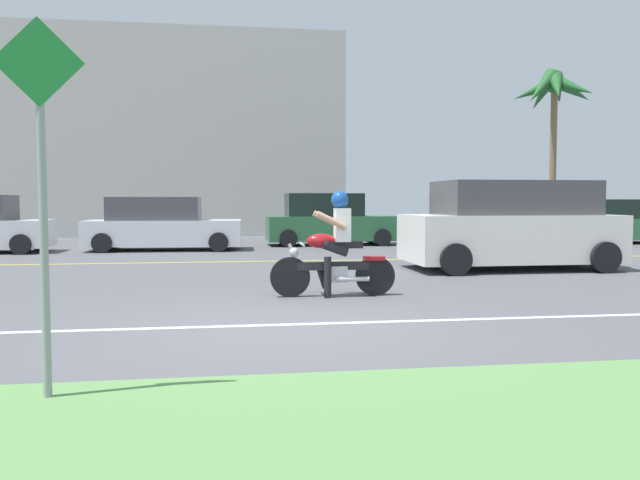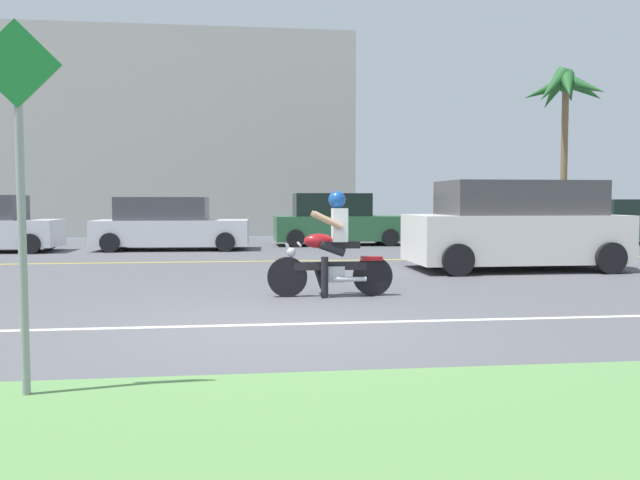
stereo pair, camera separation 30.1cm
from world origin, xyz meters
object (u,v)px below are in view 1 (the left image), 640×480
(suv_nearby, at_px, (511,226))
(parked_car_3, at_px, (489,224))
(parked_car_2, at_px, (329,221))
(palm_tree_0, at_px, (554,95))
(motorcyclist, at_px, (334,252))
(parked_car_1, at_px, (162,225))
(parked_car_4, at_px, (626,223))
(street_sign, at_px, (42,173))

(suv_nearby, distance_m, parked_car_3, 7.66)
(parked_car_2, bearing_deg, palm_tree_0, 8.36)
(palm_tree_0, bearing_deg, motorcyclist, -129.46)
(suv_nearby, distance_m, parked_car_1, 10.21)
(motorcyclist, height_order, parked_car_2, parked_car_2)
(motorcyclist, bearing_deg, suv_nearby, 36.89)
(parked_car_1, bearing_deg, motorcyclist, -70.30)
(parked_car_4, bearing_deg, parked_car_2, 177.01)
(motorcyclist, relative_size, street_sign, 0.70)
(parked_car_1, xyz_separation_m, parked_car_4, (15.53, 0.88, -0.03))
(parked_car_1, distance_m, palm_tree_0, 14.71)
(parked_car_3, xyz_separation_m, street_sign, (-9.94, -15.42, 0.99))
(parked_car_1, xyz_separation_m, palm_tree_0, (13.73, 2.67, 4.55))
(parked_car_1, height_order, parked_car_3, parked_car_1)
(suv_nearby, bearing_deg, parked_car_3, 70.28)
(suv_nearby, relative_size, parked_car_4, 1.18)
(parked_car_2, xyz_separation_m, street_sign, (-4.69, -16.08, 0.88))
(parked_car_4, bearing_deg, palm_tree_0, 135.34)
(street_sign, bearing_deg, parked_car_2, 73.74)
(parked_car_1, relative_size, palm_tree_0, 0.73)
(motorcyclist, bearing_deg, parked_car_1, 109.70)
(parked_car_4, xyz_separation_m, street_sign, (-14.98, -15.55, 0.96))
(motorcyclist, distance_m, parked_car_4, 16.07)
(motorcyclist, distance_m, suv_nearby, 5.53)
(motorcyclist, relative_size, palm_tree_0, 0.31)
(parked_car_2, relative_size, palm_tree_0, 0.68)
(street_sign, bearing_deg, parked_car_4, 46.06)
(parked_car_4, bearing_deg, street_sign, -133.94)
(suv_nearby, distance_m, street_sign, 11.05)
(parked_car_3, height_order, street_sign, street_sign)
(parked_car_1, distance_m, parked_car_2, 5.44)
(parked_car_4, relative_size, palm_tree_0, 0.63)
(parked_car_2, distance_m, parked_car_3, 5.29)
(suv_nearby, height_order, parked_car_1, suv_nearby)
(parked_car_2, bearing_deg, parked_car_4, -2.99)
(motorcyclist, bearing_deg, palm_tree_0, 50.54)
(parked_car_1, bearing_deg, parked_car_3, 4.12)
(parked_car_1, distance_m, parked_car_3, 10.52)
(suv_nearby, bearing_deg, street_sign, -131.85)
(motorcyclist, xyz_separation_m, street_sign, (-2.94, -4.90, 0.98))
(motorcyclist, relative_size, parked_car_4, 0.50)
(parked_car_3, bearing_deg, motorcyclist, -123.64)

